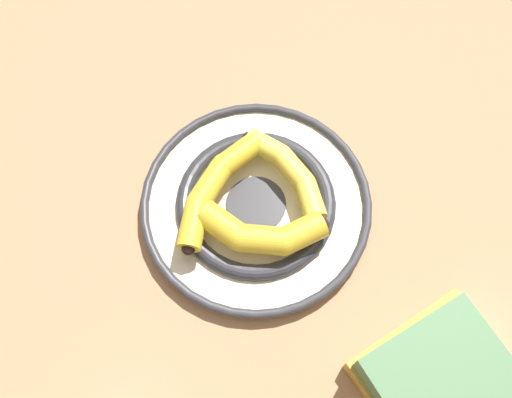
% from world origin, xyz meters
% --- Properties ---
extents(ground_plane, '(2.80, 2.80, 0.00)m').
position_xyz_m(ground_plane, '(0.00, 0.00, 0.00)').
color(ground_plane, '#A87A56').
extents(decorative_bowl, '(0.34, 0.34, 0.03)m').
position_xyz_m(decorative_bowl, '(-0.01, -0.02, 0.02)').
color(decorative_bowl, beige).
rests_on(decorative_bowl, ground_plane).
extents(banana_a, '(0.09, 0.18, 0.03)m').
position_xyz_m(banana_a, '(0.04, -0.04, 0.05)').
color(banana_a, yellow).
rests_on(banana_a, decorative_bowl).
extents(banana_b, '(0.22, 0.07, 0.03)m').
position_xyz_m(banana_b, '(-0.03, 0.04, 0.05)').
color(banana_b, gold).
rests_on(banana_b, decorative_bowl).
extents(banana_c, '(0.11, 0.18, 0.04)m').
position_xyz_m(banana_c, '(-0.06, -0.05, 0.05)').
color(banana_c, gold).
rests_on(banana_c, decorative_bowl).
extents(book_stack, '(0.23, 0.22, 0.08)m').
position_xyz_m(book_stack, '(-0.09, -0.35, 0.04)').
color(book_stack, '#B28933').
rests_on(book_stack, ground_plane).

